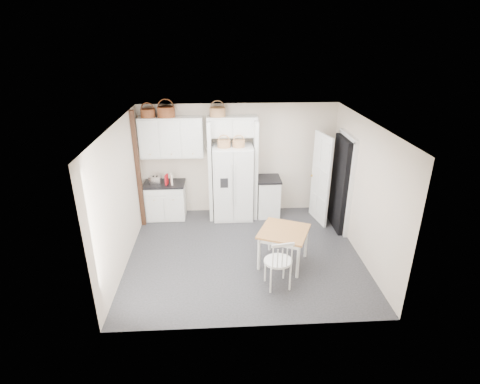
{
  "coord_description": "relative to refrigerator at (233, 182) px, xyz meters",
  "views": [
    {
      "loc": [
        -0.45,
        -6.32,
        4.06
      ],
      "look_at": [
        -0.06,
        0.4,
        1.16
      ],
      "focal_mm": 28.0,
      "sensor_mm": 36.0,
      "label": 1
    }
  ],
  "objects": [
    {
      "name": "wall_back",
      "position": [
        0.15,
        0.35,
        0.43
      ],
      "size": [
        4.5,
        0.0,
        4.5
      ],
      "primitive_type": "plane",
      "rotation": [
        1.57,
        0.0,
        0.0
      ],
      "color": "beige",
      "rests_on": "floor"
    },
    {
      "name": "basket_upper_a",
      "position": [
        -1.81,
        0.18,
        1.57
      ],
      "size": [
        0.31,
        0.31,
        0.18
      ],
      "primitive_type": "cylinder",
      "color": "#522810",
      "rests_on": "upper_cabinet"
    },
    {
      "name": "windsor_chair",
      "position": [
        0.65,
        -2.7,
        -0.37
      ],
      "size": [
        0.55,
        0.51,
        0.99
      ],
      "primitive_type": "cube",
      "rotation": [
        0.0,
        0.0,
        0.16
      ],
      "color": "white",
      "rests_on": "floor"
    },
    {
      "name": "floor",
      "position": [
        0.15,
        -1.65,
        -0.87
      ],
      "size": [
        4.5,
        4.5,
        0.0
      ],
      "primitive_type": "plane",
      "color": "black",
      "rests_on": "ground"
    },
    {
      "name": "base_cab_left",
      "position": [
        -1.57,
        0.05,
        -0.45
      ],
      "size": [
        0.89,
        0.56,
        0.82
      ],
      "primitive_type": "cube",
      "color": "white",
      "rests_on": "floor"
    },
    {
      "name": "bridge_cabinet",
      "position": [
        -0.0,
        0.18,
        1.26
      ],
      "size": [
        1.12,
        0.34,
        0.45
      ],
      "primitive_type": "cube",
      "color": "white",
      "rests_on": "wall_back"
    },
    {
      "name": "ceiling",
      "position": [
        0.15,
        -1.65,
        1.73
      ],
      "size": [
        4.5,
        4.5,
        0.0
      ],
      "primitive_type": "plane",
      "color": "white",
      "rests_on": "wall_back"
    },
    {
      "name": "basket_bridge_a",
      "position": [
        -0.31,
        0.18,
        1.58
      ],
      "size": [
        0.34,
        0.34,
        0.19
      ],
      "primitive_type": "cylinder",
      "color": "#A07646",
      "rests_on": "bridge_cabinet"
    },
    {
      "name": "dining_table",
      "position": [
        0.85,
        -2.02,
        -0.52
      ],
      "size": [
        1.11,
        1.11,
        0.7
      ],
      "primitive_type": "cube",
      "rotation": [
        0.0,
        0.0,
        -0.41
      ],
      "color": "#955E2E",
      "rests_on": "floor"
    },
    {
      "name": "toaster",
      "position": [
        -1.76,
        0.0,
        0.09
      ],
      "size": [
        0.29,
        0.19,
        0.18
      ],
      "primitive_type": "cube",
      "rotation": [
        0.0,
        0.0,
        -0.16
      ],
      "color": "silver",
      "rests_on": "counter_left"
    },
    {
      "name": "basket_upper_b",
      "position": [
        -1.42,
        0.18,
        1.6
      ],
      "size": [
        0.38,
        0.38,
        0.22
      ],
      "primitive_type": "cylinder",
      "color": "#522810",
      "rests_on": "upper_cabinet"
    },
    {
      "name": "refrigerator",
      "position": [
        0.0,
        0.0,
        0.0
      ],
      "size": [
        0.89,
        0.72,
        1.73
      ],
      "primitive_type": "cube",
      "color": "white",
      "rests_on": "floor"
    },
    {
      "name": "fridge_panel_left",
      "position": [
        -0.51,
        0.05,
        0.28
      ],
      "size": [
        0.08,
        0.6,
        2.3
      ],
      "primitive_type": "cube",
      "color": "white",
      "rests_on": "floor"
    },
    {
      "name": "door_slab",
      "position": [
        1.95,
        -0.32,
        0.16
      ],
      "size": [
        0.21,
        0.79,
        2.05
      ],
      "primitive_type": "cube",
      "rotation": [
        0.0,
        0.0,
        -1.36
      ],
      "color": "white",
      "rests_on": "floor"
    },
    {
      "name": "base_cab_right",
      "position": [
        0.83,
        0.05,
        -0.42
      ],
      "size": [
        0.51,
        0.61,
        0.89
      ],
      "primitive_type": "cube",
      "color": "white",
      "rests_on": "floor"
    },
    {
      "name": "cookbook_cream",
      "position": [
        -1.39,
        -0.03,
        0.12
      ],
      "size": [
        0.07,
        0.17,
        0.24
      ],
      "primitive_type": "cube",
      "rotation": [
        0.0,
        0.0,
        0.24
      ],
      "color": "#F7E2C8",
      "rests_on": "counter_left"
    },
    {
      "name": "basket_fridge_a",
      "position": [
        -0.19,
        -0.1,
        0.94
      ],
      "size": [
        0.28,
        0.28,
        0.15
      ],
      "primitive_type": "cylinder",
      "color": "#A07646",
      "rests_on": "refrigerator"
    },
    {
      "name": "counter_left",
      "position": [
        -1.57,
        0.05,
        -0.02
      ],
      "size": [
        0.93,
        0.6,
        0.04
      ],
      "primitive_type": "cube",
      "color": "black",
      "rests_on": "base_cab_left"
    },
    {
      "name": "fridge_panel_right",
      "position": [
        0.51,
        0.05,
        0.28
      ],
      "size": [
        0.08,
        0.6,
        2.3
      ],
      "primitive_type": "cube",
      "color": "white",
      "rests_on": "floor"
    },
    {
      "name": "counter_right",
      "position": [
        0.83,
        0.05,
        0.05
      ],
      "size": [
        0.55,
        0.65,
        0.04
      ],
      "primitive_type": "cube",
      "color": "black",
      "rests_on": "base_cab_right"
    },
    {
      "name": "wall_left",
      "position": [
        -2.1,
        -1.65,
        0.43
      ],
      "size": [
        0.0,
        4.0,
        4.0
      ],
      "primitive_type": "plane",
      "rotation": [
        1.57,
        0.0,
        1.57
      ],
      "color": "beige",
      "rests_on": "floor"
    },
    {
      "name": "wall_right",
      "position": [
        2.4,
        -1.65,
        0.43
      ],
      "size": [
        0.0,
        4.0,
        4.0
      ],
      "primitive_type": "plane",
      "rotation": [
        1.57,
        0.0,
        -1.57
      ],
      "color": "beige",
      "rests_on": "floor"
    },
    {
      "name": "basket_fridge_b",
      "position": [
        0.13,
        -0.1,
        0.94
      ],
      "size": [
        0.27,
        0.27,
        0.15
      ],
      "primitive_type": "cylinder",
      "color": "#A07646",
      "rests_on": "refrigerator"
    },
    {
      "name": "cookbook_red",
      "position": [
        -1.5,
        -0.03,
        0.11
      ],
      "size": [
        0.06,
        0.16,
        0.24
      ],
      "primitive_type": "cube",
      "rotation": [
        0.0,
        0.0,
        -0.19
      ],
      "color": "#B50F19",
      "rests_on": "counter_left"
    },
    {
      "name": "doorway_void",
      "position": [
        2.31,
        -0.65,
        0.16
      ],
      "size": [
        0.18,
        0.85,
        2.05
      ],
      "primitive_type": "cube",
      "color": "black",
      "rests_on": "floor"
    },
    {
      "name": "trim_post",
      "position": [
        -2.05,
        -0.3,
        0.43
      ],
      "size": [
        0.09,
        0.09,
        2.6
      ],
      "primitive_type": "cube",
      "color": "black",
      "rests_on": "floor"
    },
    {
      "name": "upper_cabinet",
      "position": [
        -1.35,
        0.18,
        1.03
      ],
      "size": [
        1.4,
        0.34,
        0.9
      ],
      "primitive_type": "cube",
      "color": "white",
      "rests_on": "wall_back"
    }
  ]
}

